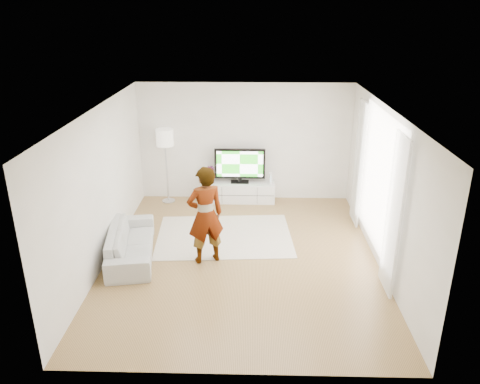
{
  "coord_description": "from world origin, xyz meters",
  "views": [
    {
      "loc": [
        0.18,
        -7.7,
        4.38
      ],
      "look_at": [
        -0.04,
        0.4,
        1.17
      ],
      "focal_mm": 35.0,
      "sensor_mm": 36.0,
      "label": 1
    }
  ],
  "objects_px": {
    "rug": "(224,236)",
    "player": "(205,215)",
    "media_console": "(240,192)",
    "floor_lamp": "(165,141)",
    "television": "(240,164)",
    "sofa": "(131,243)"
  },
  "relations": [
    {
      "from": "rug",
      "to": "player",
      "type": "height_order",
      "value": "player"
    },
    {
      "from": "television",
      "to": "sofa",
      "type": "bearing_deg",
      "value": -124.96
    },
    {
      "from": "television",
      "to": "sofa",
      "type": "distance_m",
      "value": 3.47
    },
    {
      "from": "rug",
      "to": "sofa",
      "type": "xyz_separation_m",
      "value": [
        -1.69,
        -0.88,
        0.29
      ]
    },
    {
      "from": "media_console",
      "to": "player",
      "type": "bearing_deg",
      "value": -100.44
    },
    {
      "from": "television",
      "to": "rug",
      "type": "xyz_separation_m",
      "value": [
        -0.27,
        -1.92,
        -0.91
      ]
    },
    {
      "from": "television",
      "to": "floor_lamp",
      "type": "bearing_deg",
      "value": -176.93
    },
    {
      "from": "rug",
      "to": "sofa",
      "type": "bearing_deg",
      "value": -152.5
    },
    {
      "from": "media_console",
      "to": "floor_lamp",
      "type": "height_order",
      "value": "floor_lamp"
    },
    {
      "from": "media_console",
      "to": "rug",
      "type": "relative_size",
      "value": 0.61
    },
    {
      "from": "sofa",
      "to": "floor_lamp",
      "type": "height_order",
      "value": "floor_lamp"
    },
    {
      "from": "media_console",
      "to": "player",
      "type": "xyz_separation_m",
      "value": [
        -0.53,
        -2.9,
        0.69
      ]
    },
    {
      "from": "media_console",
      "to": "sofa",
      "type": "distance_m",
      "value": 3.4
    },
    {
      "from": "player",
      "to": "sofa",
      "type": "bearing_deg",
      "value": -27.88
    },
    {
      "from": "media_console",
      "to": "floor_lamp",
      "type": "bearing_deg",
      "value": -177.84
    },
    {
      "from": "rug",
      "to": "sofa",
      "type": "distance_m",
      "value": 1.93
    },
    {
      "from": "media_console",
      "to": "floor_lamp",
      "type": "distance_m",
      "value": 2.14
    },
    {
      "from": "media_console",
      "to": "television",
      "type": "xyz_separation_m",
      "value": [
        -0.0,
        0.03,
        0.69
      ]
    },
    {
      "from": "rug",
      "to": "player",
      "type": "relative_size",
      "value": 1.49
    },
    {
      "from": "television",
      "to": "player",
      "type": "distance_m",
      "value": 2.97
    },
    {
      "from": "player",
      "to": "floor_lamp",
      "type": "relative_size",
      "value": 1.03
    },
    {
      "from": "television",
      "to": "floor_lamp",
      "type": "xyz_separation_m",
      "value": [
        -1.73,
        -0.09,
        0.58
      ]
    }
  ]
}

